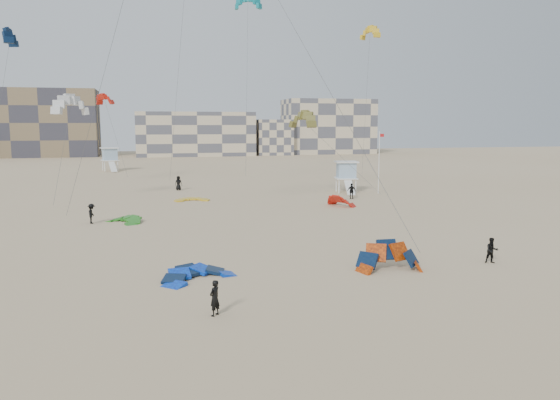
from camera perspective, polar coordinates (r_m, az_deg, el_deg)
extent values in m
plane|color=tan|center=(26.87, -6.21, -10.67)|extent=(320.00, 320.00, 0.00)
imported|color=black|center=(25.01, -6.85, -10.13)|extent=(0.70, 0.70, 1.64)
imported|color=black|center=(36.37, 21.26, -4.94)|extent=(0.91, 0.79, 1.60)
imported|color=black|center=(50.10, -19.09, -1.36)|extent=(0.75, 1.18, 1.75)
imported|color=black|center=(63.67, 7.51, 0.93)|extent=(1.13, 0.99, 1.83)
imported|color=black|center=(72.83, -10.56, 1.75)|extent=(1.04, 0.81, 1.88)
imported|color=black|center=(86.41, 7.69, 2.68)|extent=(0.88, 1.61, 1.65)
cylinder|color=#3F3F3F|center=(45.79, -18.23, 11.25)|extent=(6.80, 4.94, 21.09)
cylinder|color=#3F3F3F|center=(41.22, 2.91, 15.17)|extent=(7.90, 20.94, 25.56)
cylinder|color=#3F3F3F|center=(59.40, -21.77, 4.60)|extent=(1.04, 7.99, 9.45)
cylinder|color=#3F3F3F|center=(71.20, -10.67, 11.94)|extent=(2.19, 9.96, 25.51)
cylinder|color=#3F3F3F|center=(61.41, 6.40, 4.51)|extent=(7.25, 5.86, 7.99)
cylinder|color=#3F3F3F|center=(84.93, 8.97, 9.78)|extent=(0.92, 0.26, 21.03)
cylinder|color=#3F3F3F|center=(83.71, -3.49, 11.55)|extent=(1.56, 5.52, 25.86)
cylinder|color=#3F3F3F|center=(83.07, -16.75, 6.17)|extent=(3.01, 3.07, 11.10)
cube|color=white|center=(69.89, 6.92, 2.28)|extent=(3.14, 3.14, 0.13)
cube|color=#95B2CB|center=(69.80, 6.93, 3.13)|extent=(2.58, 2.58, 1.93)
cube|color=white|center=(69.72, 6.94, 3.98)|extent=(3.25, 3.25, 0.15)
cube|color=white|center=(67.57, 7.68, 1.28)|extent=(1.44, 2.86, 1.60)
cube|color=white|center=(106.76, -17.34, 3.99)|extent=(3.54, 3.54, 0.15)
cube|color=#95B2CB|center=(106.69, -17.36, 4.59)|extent=(2.91, 2.91, 2.12)
cube|color=white|center=(106.64, -17.39, 5.21)|extent=(3.66, 3.66, 0.17)
cube|color=white|center=(103.98, -17.41, 3.32)|extent=(1.69, 3.16, 1.75)
cylinder|color=white|center=(68.90, 10.30, 3.85)|extent=(0.10, 0.10, 7.73)
cube|color=red|center=(68.87, 10.59, 6.66)|extent=(0.58, 0.02, 0.39)
cube|color=#756246|center=(161.52, -23.45, 7.39)|extent=(28.00, 14.00, 18.00)
cube|color=beige|center=(155.86, -8.90, 6.84)|extent=(32.00, 16.00, 12.00)
cube|color=beige|center=(166.04, 5.03, 7.65)|extent=(26.00, 14.00, 16.00)
cube|color=beige|center=(157.32, -0.77, 6.57)|extent=(10.00, 10.00, 10.00)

